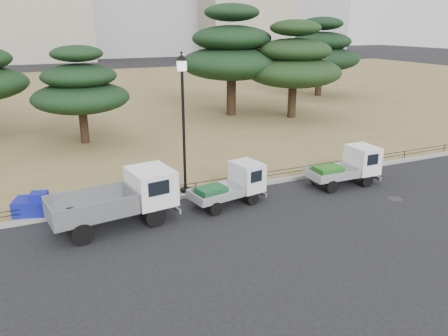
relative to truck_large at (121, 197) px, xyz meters
name	(u,v)px	position (x,y,z in m)	size (l,w,h in m)	color
ground	(245,214)	(4.52, -1.06, -1.08)	(220.00, 220.00, 0.00)	black
lawn	(106,97)	(4.52, 29.54, -1.00)	(120.00, 56.00, 0.15)	olive
curb	(218,190)	(4.52, 1.54, -1.00)	(120.00, 0.25, 0.16)	gray
truck_large	(121,197)	(0.00, 0.00, 0.00)	(4.64, 2.31, 1.94)	black
truck_kei_front	(232,185)	(4.53, 0.15, -0.27)	(3.26, 1.84, 1.63)	black
truck_kei_rear	(348,167)	(10.29, 0.03, -0.22)	(3.30, 1.46, 1.72)	black
street_lamp	(183,102)	(3.10, 1.84, 2.97)	(0.52, 0.52, 5.77)	black
pipe_fence	(217,182)	(4.52, 1.69, -0.64)	(38.00, 0.04, 0.40)	black
tarp_pile	(33,205)	(-2.93, 2.02, -0.58)	(1.53, 1.30, 0.87)	#131C99
manhole	(395,199)	(11.02, -2.26, -1.07)	(0.60, 0.60, 0.01)	#2D2D30
pine_center_left	(80,88)	(0.26, 12.05, 2.39)	(5.66, 5.66, 5.75)	black
pine_center_right	(231,52)	(11.99, 16.18, 3.92)	(7.88, 7.88, 8.36)	black
pine_east_near	(294,62)	(15.84, 13.41, 3.24)	(7.14, 7.14, 7.21)	black
pine_east_far	(321,51)	(24.18, 21.53, 3.43)	(7.52, 7.52, 7.56)	black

